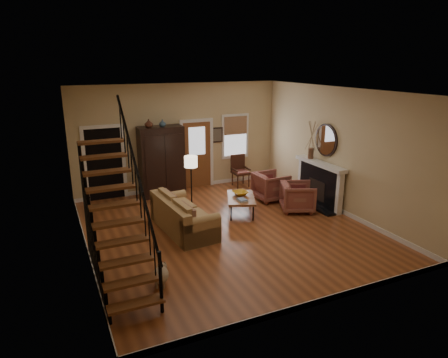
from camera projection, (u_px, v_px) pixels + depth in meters
name	position (u px, v px, depth m)	size (l,w,h in m)	color
room	(185.00, 155.00, 10.67)	(7.00, 7.33, 3.30)	#9B4F27
staircase	(115.00, 199.00, 7.03)	(0.94, 2.80, 3.20)	brown
fireplace	(321.00, 179.00, 11.19)	(0.33, 1.95, 2.30)	black
armoire	(162.00, 161.00, 11.90)	(1.30, 0.60, 2.10)	black
vase_a	(149.00, 123.00, 11.34)	(0.24, 0.24, 0.25)	#4C2619
vase_b	(162.00, 123.00, 11.50)	(0.20, 0.20, 0.21)	#334C60
sofa	(183.00, 215.00, 9.54)	(0.91, 2.11, 0.79)	#AB834E
coffee_table	(241.00, 205.00, 10.67)	(0.70, 1.21, 0.46)	brown
bowl	(240.00, 193.00, 10.74)	(0.41, 0.41, 0.10)	#C78917
books	(242.00, 200.00, 10.28)	(0.22, 0.30, 0.06)	beige
armchair_left	(298.00, 197.00, 10.80)	(0.84, 0.86, 0.79)	maroon
armchair_right	(271.00, 186.00, 11.67)	(0.87, 0.89, 0.81)	maroon
floor_lamp	(191.00, 184.00, 10.69)	(0.35, 0.35, 1.53)	black
side_chair	(241.00, 171.00, 12.89)	(0.54, 0.54, 1.02)	#3E2013
dog	(161.00, 276.00, 7.25)	(0.29, 0.49, 0.35)	tan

